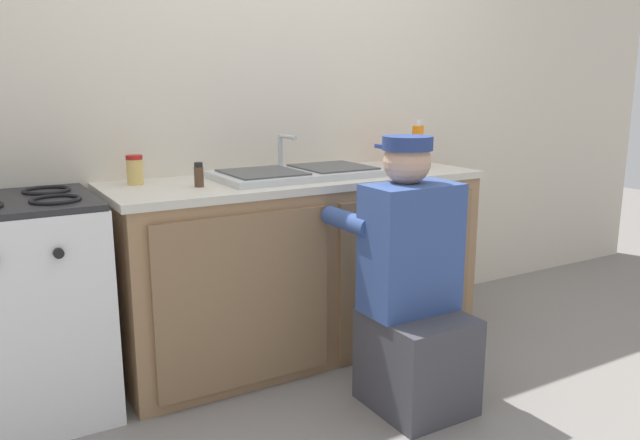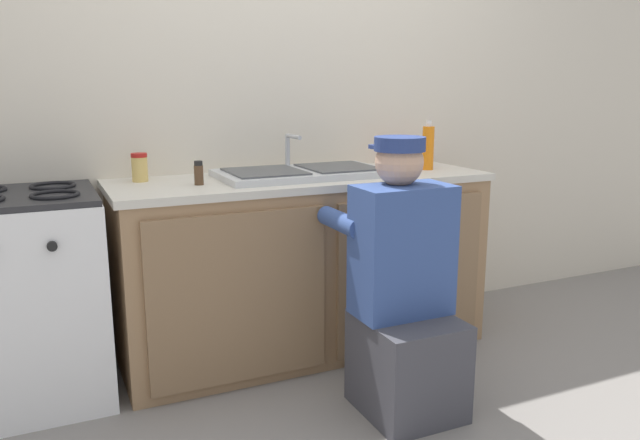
% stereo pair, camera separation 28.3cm
% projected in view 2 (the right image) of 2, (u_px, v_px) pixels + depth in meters
% --- Properties ---
extents(ground_plane, '(12.00, 12.00, 0.00)m').
position_uv_depth(ground_plane, '(329.00, 371.00, 2.89)').
color(ground_plane, gray).
extents(back_wall, '(6.00, 0.10, 2.50)m').
position_uv_depth(back_wall, '(275.00, 94.00, 3.20)').
color(back_wall, beige).
rests_on(back_wall, ground_plane).
extents(counter_cabinet, '(1.77, 0.62, 0.84)m').
position_uv_depth(counter_cabinet, '(304.00, 268.00, 3.06)').
color(counter_cabinet, '#997551').
rests_on(counter_cabinet, ground_plane).
extents(countertop, '(1.81, 0.62, 0.03)m').
position_uv_depth(countertop, '(303.00, 180.00, 2.98)').
color(countertop, beige).
rests_on(countertop, counter_cabinet).
extents(sink_double_basin, '(0.80, 0.44, 0.19)m').
position_uv_depth(sink_double_basin, '(302.00, 172.00, 2.97)').
color(sink_double_basin, silver).
rests_on(sink_double_basin, countertop).
extents(stove_range, '(0.59, 0.62, 0.89)m').
position_uv_depth(stove_range, '(29.00, 298.00, 2.57)').
color(stove_range, white).
rests_on(stove_range, ground_plane).
extents(plumber_person, '(0.42, 0.61, 1.10)m').
position_uv_depth(plumber_person, '(404.00, 300.00, 2.48)').
color(plumber_person, '#3F3F47').
rests_on(plumber_person, ground_plane).
extents(soap_bottle_orange, '(0.06, 0.06, 0.25)m').
position_uv_depth(soap_bottle_orange, '(428.00, 147.00, 3.18)').
color(soap_bottle_orange, orange).
rests_on(soap_bottle_orange, countertop).
extents(spice_bottle_pepper, '(0.04, 0.04, 0.10)m').
position_uv_depth(spice_bottle_pepper, '(199.00, 173.00, 2.71)').
color(spice_bottle_pepper, '#513823').
rests_on(spice_bottle_pepper, countertop).
extents(condiment_jar, '(0.07, 0.07, 0.13)m').
position_uv_depth(condiment_jar, '(140.00, 167.00, 2.80)').
color(condiment_jar, '#DBB760').
rests_on(condiment_jar, countertop).
extents(soda_cup_red, '(0.08, 0.08, 0.15)m').
position_uv_depth(soda_cup_red, '(413.00, 151.00, 3.35)').
color(soda_cup_red, red).
rests_on(soda_cup_red, countertop).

